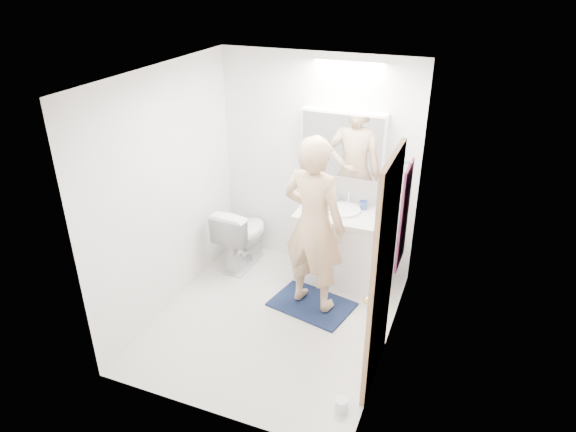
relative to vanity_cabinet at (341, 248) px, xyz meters
The scene contains 23 objects.
floor 1.11m from the vanity_cabinet, 111.85° to the right, with size 2.50×2.50×0.00m, color silver.
ceiling 2.26m from the vanity_cabinet, 111.85° to the right, with size 2.50×2.50×0.00m, color white.
wall_back 0.94m from the vanity_cabinet, 143.62° to the left, with size 2.50×2.50×0.00m, color white.
wall_front 2.39m from the vanity_cabinet, 99.91° to the right, with size 2.50×2.50×0.00m, color white.
wall_left 1.95m from the vanity_cabinet, 147.02° to the right, with size 2.50×2.50×0.00m, color white.
wall_right 1.45m from the vanity_cabinet, 53.54° to the right, with size 2.50×2.50×0.00m, color white.
vanity_cabinet is the anchor object (origin of this frame).
countertop 0.41m from the vanity_cabinet, 90.00° to the right, with size 0.95×0.58×0.04m, color silver.
sink_basin 0.45m from the vanity_cabinet, 90.00° to the left, with size 0.36×0.36×0.03m, color white.
faucet 0.56m from the vanity_cabinet, 90.00° to the left, with size 0.02×0.02×0.16m, color silver.
medicine_cabinet 1.13m from the vanity_cabinet, 112.48° to the left, with size 0.88×0.14×0.70m, color white.
mirror_panel 1.12m from the vanity_cabinet, 122.96° to the left, with size 0.84×0.01×0.66m, color silver.
toilet 1.14m from the vanity_cabinet, behind, with size 0.42×0.74×0.76m, color white.
bath_rug 0.72m from the vanity_cabinet, 101.29° to the right, with size 0.80×0.55×0.02m, color #142040.
person 0.82m from the vanity_cabinet, 101.29° to the right, with size 0.65×0.43×1.78m, color tan.
door 1.61m from the vanity_cabinet, 62.21° to the right, with size 0.04×0.80×2.00m, color tan.
door_knob 1.83m from the vanity_cabinet, 67.98° to the right, with size 0.06×0.06×0.06m, color gold.
towel 1.07m from the vanity_cabinet, 30.98° to the right, with size 0.02×0.42×1.00m, color #13193E.
towel_hook 1.46m from the vanity_cabinet, 31.47° to the right, with size 0.02×0.02×0.07m, color silver.
soap_bottle_a 0.65m from the vanity_cabinet, 156.21° to the left, with size 0.08×0.08×0.22m, color tan.
soap_bottle_b 0.57m from the vanity_cabinet, 130.39° to the left, with size 0.08×0.08×0.17m, color #5694B9.
toothbrush_cup 0.53m from the vanity_cabinet, 41.54° to the left, with size 0.10×0.10×0.09m, color #3B66B1.
toilet_paper_roll 1.92m from the vanity_cabinet, 73.06° to the right, with size 0.11×0.11×0.10m, color white.
Camera 1 is at (1.63, -3.75, 3.21)m, focal length 32.00 mm.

